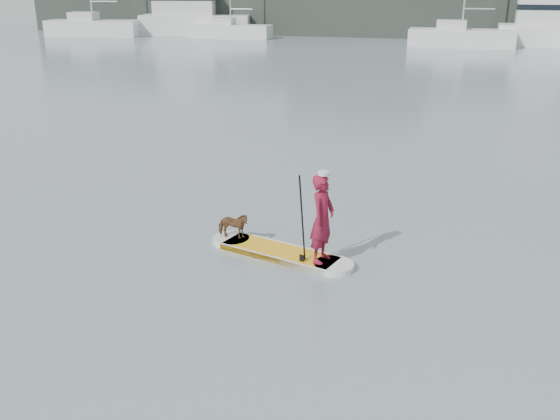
% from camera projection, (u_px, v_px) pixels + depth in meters
% --- Properties ---
extents(ground, '(140.00, 140.00, 0.00)m').
position_uv_depth(ground, '(455.00, 263.00, 12.57)').
color(ground, slate).
rests_on(ground, ground).
extents(paddleboard, '(3.20, 1.51, 0.12)m').
position_uv_depth(paddleboard, '(280.00, 252.00, 12.91)').
color(paddleboard, '#EFA816').
rests_on(paddleboard, ground).
extents(paddler, '(0.55, 0.72, 1.78)m').
position_uv_depth(paddler, '(322.00, 219.00, 12.11)').
color(paddler, maroon).
rests_on(paddler, paddleboard).
extents(white_cap, '(0.22, 0.22, 0.07)m').
position_uv_depth(white_cap, '(324.00, 173.00, 11.78)').
color(white_cap, silver).
rests_on(white_cap, paddler).
extents(dog, '(0.71, 0.37, 0.58)m').
position_uv_depth(dog, '(233.00, 226.00, 13.37)').
color(dog, '#53361C').
rests_on(dog, paddleboard).
extents(paddle, '(0.12, 0.30, 2.00)m').
position_uv_depth(paddle, '(302.00, 230.00, 12.13)').
color(paddle, black).
rests_on(paddle, ground).
extents(sailboat_a, '(9.30, 4.24, 13.01)m').
position_uv_depth(sailboat_a, '(93.00, 27.00, 61.20)').
color(sailboat_a, silver).
rests_on(sailboat_a, ground).
extents(sailboat_b, '(7.69, 2.38, 11.40)m').
position_uv_depth(sailboat_b, '(230.00, 30.00, 59.35)').
color(sailboat_b, silver).
rests_on(sailboat_b, ground).
extents(sailboat_d, '(8.56, 2.68, 12.60)m').
position_uv_depth(sailboat_d, '(460.00, 36.00, 51.79)').
color(sailboat_d, silver).
rests_on(sailboat_d, ground).
extents(motor_yacht_a, '(10.62, 3.56, 6.32)m').
position_uv_depth(motor_yacht_a, '(559.00, 24.00, 51.83)').
color(motor_yacht_a, silver).
rests_on(motor_yacht_a, ground).
extents(motor_yacht_b, '(11.38, 5.82, 7.16)m').
position_uv_depth(motor_yacht_b, '(191.00, 14.00, 62.38)').
color(motor_yacht_b, silver).
rests_on(motor_yacht_b, ground).
extents(shore_mass, '(90.00, 6.00, 6.00)m').
position_uv_depth(shore_mass, '(462.00, 5.00, 59.45)').
color(shore_mass, '#212A25').
rests_on(shore_mass, ground).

